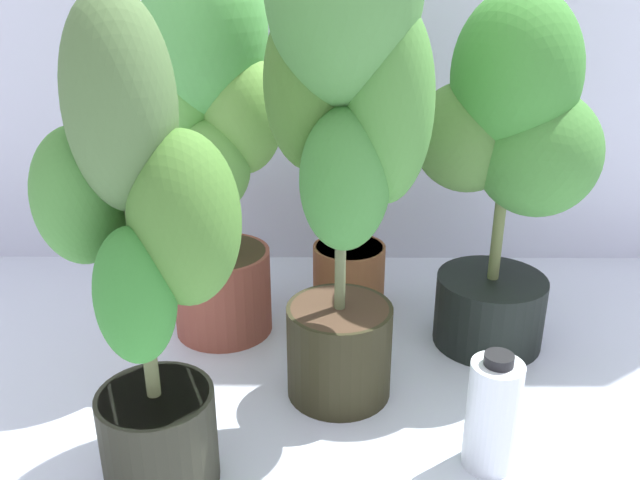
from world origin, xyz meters
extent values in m
plane|color=silver|center=(0.00, 0.00, 0.00)|extent=(8.00, 8.00, 0.00)
cylinder|color=#2B2917|center=(-0.01, 0.14, 0.10)|extent=(0.23, 0.23, 0.21)
cylinder|color=#473324|center=(-0.01, 0.14, 0.20)|extent=(0.21, 0.21, 0.02)
cylinder|color=#677249|center=(-0.01, 0.14, 0.58)|extent=(0.02, 0.02, 0.74)
ellipsoid|color=#416D29|center=(-0.06, 0.16, 0.67)|extent=(0.23, 0.23, 0.34)
ellipsoid|color=#458035|center=(0.08, 0.12, 0.64)|extent=(0.18, 0.18, 0.38)
ellipsoid|color=#3D7D34|center=(0.00, 0.09, 0.51)|extent=(0.24, 0.23, 0.28)
cylinder|color=#954A39|center=(-0.30, 0.41, 0.11)|extent=(0.24, 0.24, 0.22)
cylinder|color=#3D311C|center=(-0.30, 0.41, 0.21)|extent=(0.22, 0.22, 0.02)
cylinder|color=olive|center=(-0.30, 0.41, 0.52)|extent=(0.02, 0.02, 0.60)
ellipsoid|color=#55A84E|center=(-0.30, 0.41, 0.75)|extent=(0.32, 0.32, 0.41)
ellipsoid|color=#60A948|center=(-0.37, 0.43, 0.59)|extent=(0.33, 0.33, 0.27)
ellipsoid|color=#669C41|center=(-0.22, 0.39, 0.57)|extent=(0.25, 0.27, 0.28)
ellipsoid|color=#62A045|center=(-0.29, 0.34, 0.46)|extent=(0.23, 0.24, 0.21)
cylinder|color=brown|center=(0.03, 0.53, 0.09)|extent=(0.19, 0.19, 0.18)
cylinder|color=#3D291F|center=(0.03, 0.53, 0.17)|extent=(0.18, 0.18, 0.02)
cylinder|color=#607A4C|center=(0.03, 0.53, 0.43)|extent=(0.02, 0.02, 0.51)
ellipsoid|color=#41753C|center=(0.03, 0.53, 0.62)|extent=(0.25, 0.25, 0.23)
ellipsoid|color=#418932|center=(-0.06, 0.55, 0.49)|extent=(0.17, 0.17, 0.21)
ellipsoid|color=#52803D|center=(0.11, 0.51, 0.47)|extent=(0.17, 0.17, 0.19)
ellipsoid|color=#527C37|center=(0.04, 0.47, 0.38)|extent=(0.19, 0.19, 0.18)
cylinder|color=black|center=(0.37, 0.35, 0.09)|extent=(0.26, 0.26, 0.18)
cylinder|color=#49331E|center=(0.37, 0.35, 0.17)|extent=(0.24, 0.24, 0.02)
cylinder|color=olive|center=(0.37, 0.35, 0.45)|extent=(0.03, 0.03, 0.55)
ellipsoid|color=#387D2E|center=(0.37, 0.35, 0.66)|extent=(0.36, 0.37, 0.36)
ellipsoid|color=#497232|center=(0.28, 0.38, 0.51)|extent=(0.33, 0.33, 0.25)
ellipsoid|color=#3D7A32|center=(0.43, 0.33, 0.49)|extent=(0.38, 0.38, 0.28)
cylinder|color=#292A1F|center=(-0.33, -0.13, 0.09)|extent=(0.21, 0.21, 0.19)
cylinder|color=#3E3421|center=(-0.33, -0.13, 0.18)|extent=(0.19, 0.19, 0.02)
cylinder|color=olive|center=(-0.33, -0.13, 0.48)|extent=(0.02, 0.02, 0.57)
ellipsoid|color=#486738|center=(-0.33, -0.13, 0.69)|extent=(0.22, 0.22, 0.33)
ellipsoid|color=#427F35|center=(-0.42, -0.11, 0.54)|extent=(0.20, 0.19, 0.23)
ellipsoid|color=#43742C|center=(-0.25, -0.15, 0.52)|extent=(0.22, 0.22, 0.28)
ellipsoid|color=#317A2D|center=(-0.32, -0.21, 0.42)|extent=(0.16, 0.16, 0.23)
cylinder|color=white|center=(0.27, -0.09, 0.11)|extent=(0.10, 0.10, 0.22)
cylinder|color=black|center=(0.27, -0.09, 0.23)|extent=(0.05, 0.05, 0.02)
camera|label=1|loc=(-0.04, -1.10, 0.89)|focal=37.80mm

